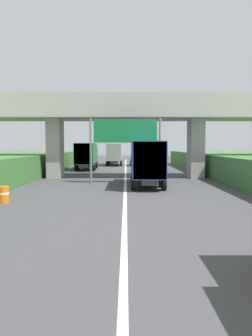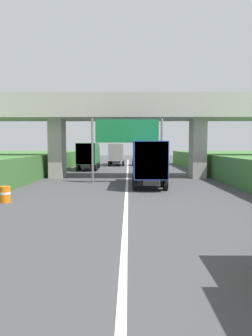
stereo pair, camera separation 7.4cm
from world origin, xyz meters
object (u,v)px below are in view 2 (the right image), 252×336
(car_black, at_px, (138,160))
(construction_barrel_3, at_px, (5,194))
(truck_green, at_px, (89,155))
(overhead_highway_sign, at_px, (127,135))
(truck_blue, at_px, (148,161))
(truck_white, at_px, (117,153))

(car_black, height_order, construction_barrel_3, car_black)
(construction_barrel_3, bearing_deg, truck_green, 85.99)
(truck_green, bearing_deg, car_black, 52.38)
(overhead_highway_sign, distance_m, truck_green, 15.34)
(truck_blue, xyz_separation_m, construction_barrel_3, (-8.27, -6.92, -1.47))
(overhead_highway_sign, bearing_deg, truck_white, 94.31)
(truck_blue, height_order, car_black, truck_blue)
(truck_blue, distance_m, construction_barrel_3, 10.88)
(construction_barrel_3, bearing_deg, overhead_highway_sign, 52.52)
(truck_white, bearing_deg, truck_green, -109.37)
(truck_white, xyz_separation_m, car_black, (3.40, -0.61, -1.08))
(truck_blue, distance_m, truck_green, 17.40)
(truck_green, relative_size, construction_barrel_3, 8.11)
(overhead_highway_sign, distance_m, truck_white, 23.73)
(car_black, bearing_deg, truck_green, -127.62)
(truck_green, xyz_separation_m, car_black, (6.64, 8.62, -1.08))
(truck_blue, bearing_deg, construction_barrel_3, -140.05)
(truck_blue, relative_size, truck_white, 1.00)
(truck_blue, distance_m, truck_white, 25.53)
(truck_blue, bearing_deg, overhead_highway_sign, 133.42)
(car_black, bearing_deg, truck_white, 169.85)
(car_black, bearing_deg, construction_barrel_3, -104.63)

